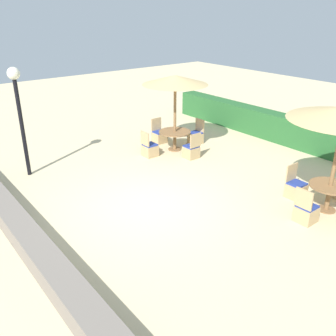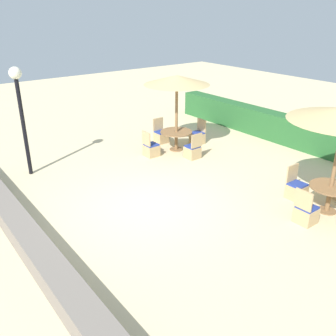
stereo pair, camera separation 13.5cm
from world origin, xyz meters
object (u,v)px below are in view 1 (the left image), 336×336
object	(u,v)px
lamp_post	(18,101)
round_table_back_right	(330,191)
parasol_back_left	(175,80)
round_table_back_left	(175,135)
patio_chair_back_left_north	(196,137)
patio_chair_back_right_south	(306,212)
patio_chair_back_left_east	(191,151)
patio_chair_back_right_west	(296,189)
patio_chair_back_left_south	(150,149)
patio_chair_back_left_west	(159,136)

from	to	relation	value
lamp_post	round_table_back_right	xyz separation A→B (m)	(7.03, 5.29, -1.79)
parasol_back_left	round_table_back_left	xyz separation A→B (m)	(0.00, -0.00, -1.97)
patio_chair_back_left_north	patio_chair_back_right_south	bearing A→B (deg)	163.54
round_table_back_left	patio_chair_back_left_east	bearing A→B (deg)	-3.16
patio_chair_back_left_north	round_table_back_left	bearing A→B (deg)	92.64
patio_chair_back_left_east	patio_chair_back_right_south	xyz separation A→B (m)	(4.90, -0.61, 0.00)
patio_chair_back_left_north	patio_chair_back_right_west	distance (m)	5.09
patio_chair_back_left_south	patio_chair_back_left_east	distance (m)	1.47
patio_chair_back_right_south	round_table_back_left	bearing A→B (deg)	173.59
lamp_post	patio_chair_back_left_west	world-z (taller)	lamp_post
patio_chair_back_left_south	patio_chair_back_left_west	size ratio (longest dim) A/B	1.00
patio_chair_back_left_south	round_table_back_right	distance (m)	6.12
parasol_back_left	patio_chair_back_left_east	world-z (taller)	parasol_back_left
round_table_back_left	round_table_back_right	size ratio (longest dim) A/B	1.10
patio_chair_back_left_west	round_table_back_left	bearing A→B (deg)	87.34
patio_chair_back_right_south	patio_chair_back_right_west	distance (m)	1.29
parasol_back_left	patio_chair_back_left_south	xyz separation A→B (m)	(-0.05, -1.10, -2.28)
patio_chair_back_left_west	patio_chair_back_left_north	xyz separation A→B (m)	(0.95, 1.05, 0.00)
lamp_post	round_table_back_left	bearing A→B (deg)	77.32
round_table_back_left	round_table_back_right	world-z (taller)	round_table_back_right
round_table_back_left	round_table_back_right	bearing A→B (deg)	2.75
patio_chair_back_left_south	patio_chair_back_left_west	world-z (taller)	same
round_table_back_right	patio_chair_back_right_south	xyz separation A→B (m)	(-0.02, -0.94, -0.30)
patio_chair_back_left_west	patio_chair_back_left_north	world-z (taller)	same
parasol_back_left	patio_chair_back_left_west	distance (m)	2.49
patio_chair_back_right_west	patio_chair_back_left_west	bearing A→B (deg)	-88.04
patio_chair_back_left_north	patio_chair_back_right_west	xyz separation A→B (m)	(5.02, -0.84, 0.00)
patio_chair_back_left_east	patio_chair_back_left_south	bearing A→B (deg)	135.18
patio_chair_back_left_south	patio_chair_back_left_north	bearing A→B (deg)	90.00
lamp_post	round_table_back_left	distance (m)	5.43
parasol_back_left	lamp_post	bearing A→B (deg)	-102.68
parasol_back_left	patio_chair_back_right_south	bearing A→B (deg)	-6.41
patio_chair_back_left_south	parasol_back_left	bearing A→B (deg)	87.39
parasol_back_left	round_table_back_right	bearing A→B (deg)	2.75
round_table_back_left	patio_chair_back_left_west	size ratio (longest dim) A/B	1.25
patio_chair_back_left_east	lamp_post	bearing A→B (deg)	156.86
lamp_post	patio_chair_back_left_south	xyz separation A→B (m)	(1.08, 3.90, -2.09)
patio_chair_back_right_south	parasol_back_left	bearing A→B (deg)	173.59
patio_chair_back_left_north	round_table_back_right	distance (m)	6.02
patio_chair_back_left_south	round_table_back_right	xyz separation A→B (m)	(5.96, 1.38, 0.30)
patio_chair_back_right_south	patio_chair_back_left_south	bearing A→B (deg)	-175.77
round_table_back_right	patio_chair_back_right_south	distance (m)	0.99
patio_chair_back_left_west	round_table_back_right	xyz separation A→B (m)	(6.91, 0.24, 0.30)
lamp_post	parasol_back_left	bearing A→B (deg)	77.32
patio_chair_back_left_north	patio_chair_back_right_south	world-z (taller)	same
patio_chair_back_left_north	patio_chair_back_left_east	world-z (taller)	same
round_table_back_left	patio_chair_back_right_south	xyz separation A→B (m)	(5.88, -0.66, -0.31)
patio_chair_back_left_north	patio_chair_back_right_south	distance (m)	6.19
lamp_post	patio_chair_back_right_west	bearing A→B (deg)	40.75
patio_chair_back_left_west	patio_chair_back_left_south	bearing A→B (deg)	39.74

